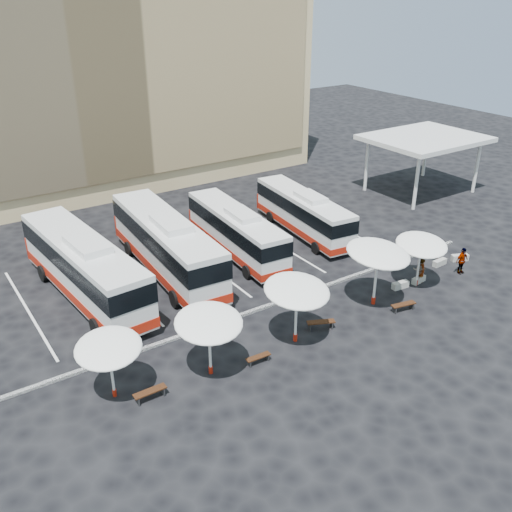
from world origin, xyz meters
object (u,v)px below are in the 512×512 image
sunshade_0 (108,348)px  sunshade_4 (421,245)px  bus_1 (166,244)px  wood_bench_2 (321,323)px  bus_0 (84,266)px  bus_2 (236,231)px  sunshade_3 (378,254)px  passenger_1 (419,270)px  conc_bench_2 (440,262)px  wood_bench_1 (258,358)px  sunshade_1 (209,323)px  bus_3 (303,212)px  sunshade_2 (297,291)px  passenger_2 (462,261)px  wood_bench_3 (403,305)px  wood_bench_0 (150,393)px  passenger_3 (439,250)px  conc_bench_3 (460,258)px  passenger_0 (422,271)px  conc_bench_0 (400,285)px  conc_bench_1 (419,280)px

sunshade_0 → sunshade_4: sunshade_4 is taller
bus_1 → wood_bench_2: bus_1 is taller
bus_0 → sunshade_0: size_ratio=3.31×
bus_2 → sunshade_4: bearing=-51.6°
sunshade_3 → passenger_1: size_ratio=3.13×
bus_1 → conc_bench_2: bus_1 is taller
wood_bench_1 → sunshade_1: bearing=165.4°
bus_2 → bus_3: bearing=6.6°
sunshade_0 → conc_bench_2: bearing=1.7°
sunshade_2 → wood_bench_1: bearing=-168.7°
passenger_2 → wood_bench_3: bearing=-166.7°
wood_bench_0 → passenger_2: size_ratio=0.86×
passenger_3 → sunshade_4: bearing=24.1°
conc_bench_3 → wood_bench_3: bearing=-163.1°
bus_1 → sunshade_1: bus_1 is taller
bus_3 → conc_bench_2: bearing=-59.4°
passenger_0 → bus_3: bearing=44.9°
bus_0 → conc_bench_0: size_ratio=11.66×
sunshade_0 → wood_bench_0: size_ratio=2.54×
sunshade_0 → wood_bench_2: (11.85, -0.93, -2.35)m
sunshade_0 → conc_bench_2: 23.98m
conc_bench_0 → bus_3: bearing=88.6°
bus_2 → passenger_2: (10.93, -10.97, -0.89)m
bus_1 → wood_bench_0: size_ratio=8.37×
sunshade_4 → wood_bench_0: sunshade_4 is taller
wood_bench_2 → passenger_3: 12.79m
wood_bench_3 → conc_bench_0: wood_bench_3 is taller
bus_2 → wood_bench_3: bearing=-67.7°
sunshade_3 → sunshade_4: (4.00, 0.18, -0.52)m
bus_2 → sunshade_3: sunshade_3 is taller
wood_bench_3 → passenger_0: passenger_0 is taller
bus_1 → wood_bench_3: bearing=-49.2°
sunshade_1 → passenger_1: sunshade_1 is taller
conc_bench_2 → bus_3: bearing=114.6°
wood_bench_2 → conc_bench_2: 12.11m
bus_2 → conc_bench_2: (10.72, -9.40, -1.61)m
sunshade_3 → wood_bench_2: sunshade_3 is taller
wood_bench_1 → bus_1: bearing=87.1°
conc_bench_3 → passenger_1: size_ratio=0.75×
wood_bench_1 → bus_3: bearing=44.4°
conc_bench_0 → bus_0: bearing=149.6°
sunshade_0 → passenger_3: sunshade_0 is taller
wood_bench_0 → conc_bench_0: bearing=3.4°
sunshade_1 → bus_3: bearing=37.8°
wood_bench_1 → conc_bench_1: 13.65m
sunshade_1 → conc_bench_2: (19.17, 1.71, -2.76)m
passenger_2 → bus_2: bearing=137.5°
wood_bench_1 → conc_bench_0: conc_bench_0 is taller
sunshade_0 → passenger_0: 20.99m
conc_bench_0 → conc_bench_2: bearing=9.6°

